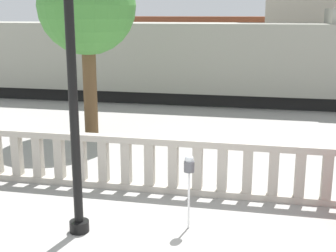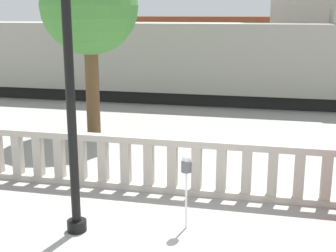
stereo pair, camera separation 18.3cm
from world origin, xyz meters
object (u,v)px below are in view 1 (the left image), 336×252
object	(u,v)px
train_far	(252,39)
train_near	(146,59)
parking_meter	(189,169)
lamppost	(71,44)
tree_left	(87,7)

from	to	relation	value
train_far	train_near	bearing A→B (deg)	-104.29
parking_meter	train_far	bearing A→B (deg)	89.99
lamppost	tree_left	world-z (taller)	lamppost
parking_meter	train_far	distance (m)	28.60
parking_meter	train_far	size ratio (longest dim) A/B	0.07
lamppost	tree_left	distance (m)	7.02
train_near	tree_left	world-z (taller)	tree_left
lamppost	train_near	size ratio (longest dim) A/B	0.31
train_far	tree_left	distance (m)	23.02
parking_meter	train_far	world-z (taller)	train_far
lamppost	parking_meter	size ratio (longest dim) A/B	4.77
train_near	train_far	size ratio (longest dim) A/B	1.15
lamppost	train_far	distance (m)	29.23
train_far	tree_left	world-z (taller)	tree_left
lamppost	train_far	world-z (taller)	lamppost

